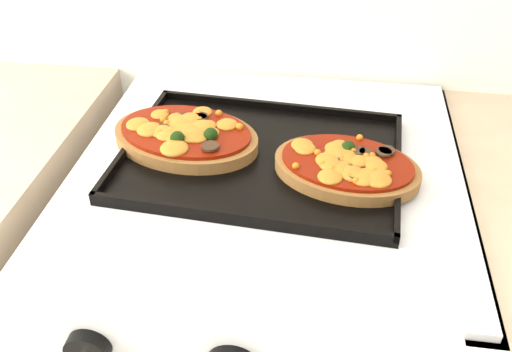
% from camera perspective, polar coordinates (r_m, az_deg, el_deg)
% --- Properties ---
extents(stove, '(0.60, 0.60, 0.91)m').
position_cam_1_polar(stove, '(1.20, 0.97, -16.68)').
color(stove, white).
rests_on(stove, floor).
extents(knob_left, '(0.05, 0.02, 0.05)m').
position_cam_1_polar(knob_left, '(0.72, -16.46, -16.29)').
color(knob_left, black).
rests_on(knob_left, control_panel).
extents(baking_tray, '(0.44, 0.34, 0.02)m').
position_cam_1_polar(baking_tray, '(0.87, 0.47, 2.04)').
color(baking_tray, black).
rests_on(baking_tray, stove).
extents(pizza_left, '(0.26, 0.21, 0.03)m').
position_cam_1_polar(pizza_left, '(0.90, -7.05, 4.15)').
color(pizza_left, brown).
rests_on(pizza_left, baking_tray).
extents(pizza_right, '(0.24, 0.19, 0.03)m').
position_cam_1_polar(pizza_right, '(0.84, 9.06, 1.09)').
color(pizza_right, brown).
rests_on(pizza_right, baking_tray).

